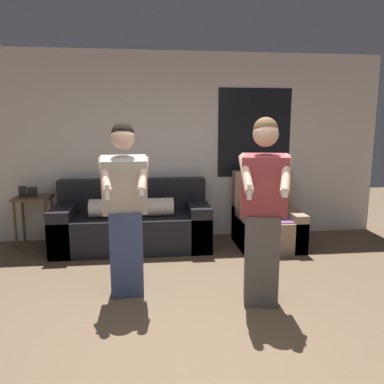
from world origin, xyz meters
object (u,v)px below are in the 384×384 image
side_table (33,205)px  person_right (263,211)px  couch (133,224)px  armchair (266,222)px  person_left (125,210)px

side_table → person_right: 3.34m
couch → person_right: 2.30m
armchair → side_table: (-3.21, 0.35, 0.25)m
couch → person_left: (-0.00, -1.51, 0.53)m
person_right → side_table: bearing=141.8°
couch → person_left: 1.60m
armchair → person_right: (-0.60, -1.71, 0.56)m
armchair → side_table: 3.24m
armchair → person_left: size_ratio=0.60×
couch → side_table: 1.40m
person_left → person_right: 1.30m
couch → person_left: person_left is taller
side_table → armchair: bearing=-6.2°
side_table → person_right: person_right is taller
person_left → person_right: person_right is taller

